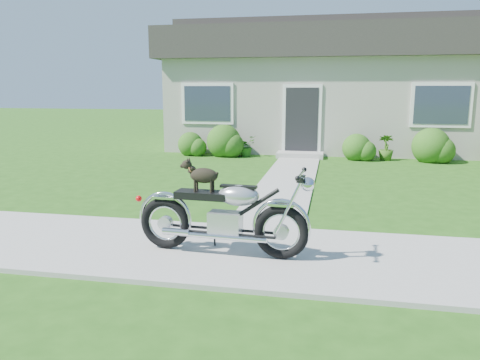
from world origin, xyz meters
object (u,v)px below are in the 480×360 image
at_px(house, 350,86).
at_px(potted_plant_right, 386,147).
at_px(motorcycle_with_dog, 224,214).
at_px(potted_plant_left, 246,146).

xyz_separation_m(house, potted_plant_right, (1.00, -3.44, -1.78)).
relative_size(potted_plant_right, motorcycle_with_dog, 0.34).
relative_size(house, potted_plant_left, 19.63).
bearing_deg(motorcycle_with_dog, house, 85.00).
distance_m(potted_plant_left, potted_plant_right, 4.16).
height_order(potted_plant_left, potted_plant_right, potted_plant_right).
distance_m(house, motorcycle_with_dog, 12.41).
bearing_deg(potted_plant_right, motorcycle_with_dog, -107.77).
height_order(house, potted_plant_left, house).
distance_m(house, potted_plant_left, 5.02).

